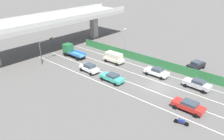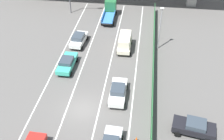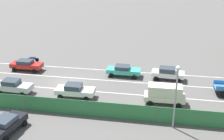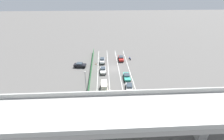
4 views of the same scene
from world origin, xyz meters
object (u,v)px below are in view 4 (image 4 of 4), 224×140
Objects in this scene: flatbed_truck_blue at (121,110)px; parked_sedan_dark at (80,65)px; car_sedan_white at (129,87)px; traffic_light at (149,104)px; car_taxi_teal at (127,76)px; traffic_cone at (96,64)px; motorcycle at (130,58)px; car_van_cream at (104,86)px; car_sedan_silver at (102,60)px; street_lamp at (85,80)px; car_sedan_red at (121,58)px; car_hatchback_white at (103,70)px.

parked_sedan_dark is at bearing -64.27° from flatbed_truck_blue.
traffic_light reaches higher than car_sedan_white.
car_taxi_teal is 14.72m from traffic_cone.
motorcycle is at bearing -99.18° from car_sedan_white.
car_van_cream is 6.27× the size of traffic_cone.
street_lamp reaches higher than car_sedan_silver.
car_sedan_red is 20.36m from car_sedan_white.
car_van_cream is 0.76× the size of flatbed_truck_blue.
motorcycle is (-3.25, -14.97, -0.40)m from car_taxi_teal.
flatbed_truck_blue is at bearing 100.54° from car_hatchback_white.
car_sedan_red is 6.29× the size of traffic_cone.
car_van_cream is at bearing 119.74° from parked_sedan_dark.
car_hatchback_white is 6.63m from traffic_cone.
car_hatchback_white is 1.00× the size of car_van_cream.
traffic_light is at bearing 130.50° from car_van_cream.
flatbed_truck_blue is at bearing 132.14° from street_lamp.
flatbed_truck_blue is at bearing 98.10° from car_sedan_silver.
car_sedan_red is at bearing -126.47° from car_hatchback_white.
car_hatchback_white reaches higher than traffic_cone.
car_sedan_silver reaches higher than motorcycle.
car_hatchback_white is at bearing 91.46° from car_sedan_silver.
flatbed_truck_blue is (3.16, 30.12, 0.50)m from car_sedan_red.
car_van_cream is 16.97m from parked_sedan_dark.
car_hatchback_white is 1.00× the size of car_sedan_red.
flatbed_truck_blue is at bearing 84.01° from car_sedan_red.
traffic_cone is (-2.02, -17.46, -3.65)m from street_lamp.
car_hatchback_white is 2.39× the size of motorcycle.
car_sedan_silver reaches higher than car_sedan_white.
parked_sedan_dark is (15.49, -9.04, 0.06)m from car_taxi_teal.
car_sedan_white is 11.33m from traffic_light.
traffic_cone is at bearing 17.20° from motorcycle.
motorcycle is at bearing -116.56° from car_van_cream.
car_sedan_silver is at bearing -144.88° from traffic_cone.
traffic_cone is (2.54, -6.10, -0.56)m from car_hatchback_white.
motorcycle is (-10.78, -2.41, -0.47)m from car_sedan_silver.
car_hatchback_white is 0.98× the size of car_taxi_teal.
motorcycle is 19.66m from parked_sedan_dark.
car_sedan_silver is at bearing -88.55° from car_van_cream.
car_sedan_red is 1.04× the size of car_sedan_white.
traffic_light reaches higher than parked_sedan_dark.
parked_sedan_dark is (15.34, -15.12, -0.02)m from car_sedan_white.
car_taxi_teal is 1.05× the size of parked_sedan_dark.
car_hatchback_white is 0.90× the size of traffic_light.
car_sedan_red is at bearing -95.99° from flatbed_truck_blue.
parked_sedan_dark is at bearing -77.04° from street_lamp.
car_sedan_red is 14.28m from car_taxi_teal.
flatbed_truck_blue reaches higher than car_sedan_red.
parked_sedan_dark is at bearing 23.79° from car_sedan_silver.
flatbed_truck_blue reaches higher than car_sedan_white.
street_lamp is (4.37, 19.11, 3.06)m from car_sedan_silver.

